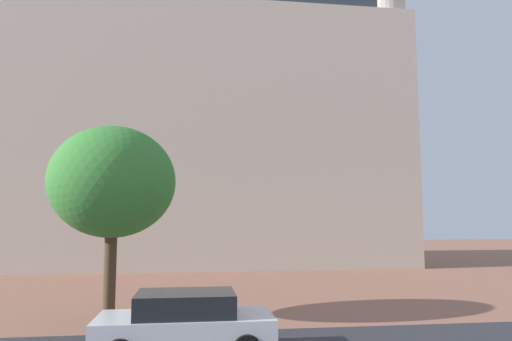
{
  "coord_description": "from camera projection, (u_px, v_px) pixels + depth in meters",
  "views": [
    {
      "loc": [
        -1.28,
        -0.41,
        3.13
      ],
      "look_at": [
        0.39,
        12.03,
        4.48
      ],
      "focal_mm": 32.46,
      "sensor_mm": 36.0,
      "label": 1
    }
  ],
  "objects": [
    {
      "name": "tree_curb_far",
      "position": [
        113.0,
        182.0,
        14.4
      ],
      "size": [
        3.87,
        3.87,
        6.06
      ],
      "color": "#4C3823",
      "rests_on": "ground_plane"
    },
    {
      "name": "car_white",
      "position": [
        185.0,
        324.0,
        10.86
      ],
      "size": [
        4.1,
        2.07,
        1.44
      ],
      "color": "silver",
      "rests_on": "ground_plane"
    },
    {
      "name": "landmark_building",
      "position": [
        203.0,
        114.0,
        35.0
      ],
      "size": [
        28.24,
        12.55,
        38.71
      ],
      "color": "beige",
      "rests_on": "ground_plane"
    }
  ]
}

